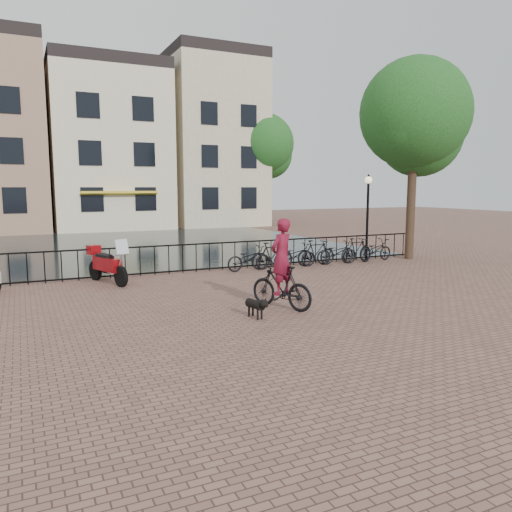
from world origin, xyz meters
name	(u,v)px	position (x,y,z in m)	size (l,w,h in m)	color
ground	(316,329)	(0.00, 0.00, 0.00)	(100.00, 100.00, 0.00)	brown
canal_water	(140,245)	(0.00, 17.30, 0.00)	(20.00, 20.00, 0.00)	black
railing	(196,258)	(0.00, 8.00, 0.50)	(20.00, 0.05, 1.02)	black
canal_house_mid	(107,148)	(0.50, 30.00, 5.90)	(8.00, 9.50, 11.80)	beige
canal_house_right	(208,142)	(8.50, 30.00, 6.65)	(7.00, 9.00, 13.30)	#BFAB8E
tree_near_right	(415,114)	(9.20, 7.30, 5.97)	(4.48, 4.48, 8.24)	black
tree_far_right	(263,144)	(12.00, 27.00, 6.35)	(4.76, 4.76, 8.76)	black
lamp_post	(368,203)	(7.20, 7.60, 2.38)	(0.30, 0.30, 3.45)	black
cyclist	(281,269)	(0.18, 1.91, 1.00)	(1.29, 1.98, 2.63)	black
dog	(255,307)	(-0.79, 1.36, 0.26)	(0.39, 0.79, 0.51)	black
motorcycle	(107,260)	(-3.21, 7.14, 0.75)	(1.19, 2.13, 1.49)	maroon
parked_bike_0	(249,258)	(1.80, 7.40, 0.45)	(0.60, 1.72, 0.90)	black
parked_bike_1	(272,256)	(2.75, 7.40, 0.50)	(0.47, 1.66, 1.00)	black
parked_bike_2	(295,255)	(3.70, 7.40, 0.45)	(0.60, 1.72, 0.90)	black
parked_bike_3	(316,253)	(4.65, 7.40, 0.50)	(0.47, 1.66, 1.00)	black
parked_bike_4	(337,253)	(5.60, 7.40, 0.45)	(0.60, 1.72, 0.90)	black
parked_bike_5	(356,250)	(6.55, 7.40, 0.50)	(0.47, 1.66, 1.00)	black
parked_bike_6	(375,250)	(7.50, 7.40, 0.45)	(0.60, 1.72, 0.90)	black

